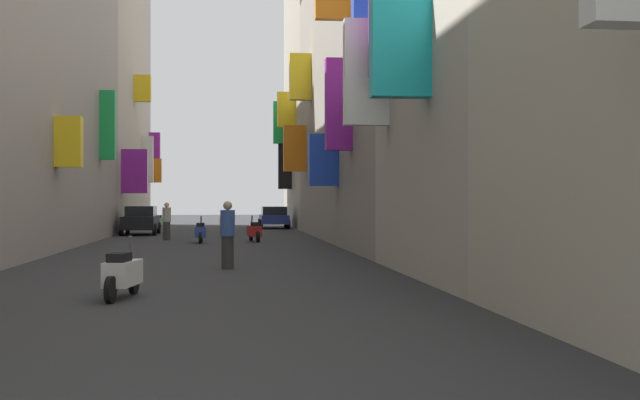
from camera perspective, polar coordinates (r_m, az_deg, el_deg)
The scene contains 13 objects.
ground_plane at distance 32.13m, azimuth -7.79°, elevation -3.23°, with size 140.00×140.00×0.00m, color #2D2D30.
building_left_mid_b at distance 54.26m, azimuth -15.82°, elevation 8.04°, with size 7.40×18.14×18.85m.
building_right_mid_b at distance 36.78m, azimuth 5.00°, elevation 7.55°, with size 7.39×24.90×13.30m.
building_right_mid_c at distance 56.04m, azimuth 1.03°, elevation 7.16°, with size 7.23×13.89×17.62m.
parked_car_black at distance 43.84m, azimuth -12.40°, elevation -1.35°, with size 1.84×3.96×1.49m.
parked_car_blue at distance 52.41m, azimuth -3.24°, elevation -1.18°, with size 1.91×4.23×1.40m.
scooter_white at distance 15.39m, azimuth -13.62°, elevation -5.00°, with size 0.62×1.95×1.13m.
scooter_green at distance 52.79m, azimuth -11.28°, elevation -1.47°, with size 0.62×1.95×1.13m.
scooter_blue at distance 34.80m, azimuth -8.33°, elevation -2.22°, with size 0.45×1.78×1.13m.
scooter_red at distance 35.65m, azimuth -4.60°, elevation -2.17°, with size 0.63×1.98×1.13m.
scooter_orange at distance 52.40m, azimuth -6.73°, elevation -1.48°, with size 0.56×1.97×1.13m.
pedestrian_crossing at distance 21.51m, azimuth -6.47°, elevation -2.44°, with size 0.49×0.49×1.78m.
pedestrian_near_left at distance 37.46m, azimuth -10.65°, elevation -1.48°, with size 0.53×0.53×1.70m.
Camera 1 is at (0.75, -2.08, 1.80)m, focal length 45.84 mm.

